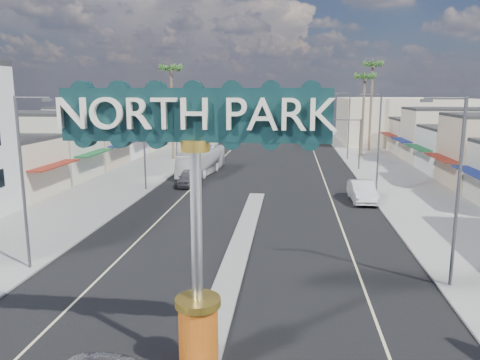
% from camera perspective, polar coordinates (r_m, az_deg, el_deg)
% --- Properties ---
extents(ground, '(160.00, 160.00, 0.00)m').
position_cam_1_polar(ground, '(43.03, 2.20, -1.58)').
color(ground, gray).
rests_on(ground, ground).
extents(road, '(20.00, 120.00, 0.01)m').
position_cam_1_polar(road, '(43.03, 2.20, -1.57)').
color(road, black).
rests_on(road, ground).
extents(median_island, '(1.30, 30.00, 0.16)m').
position_cam_1_polar(median_island, '(27.65, -0.16, -8.50)').
color(median_island, gray).
rests_on(median_island, ground).
extents(sidewalk_left, '(8.00, 120.00, 0.12)m').
position_cam_1_polar(sidewalk_left, '(46.13, -15.43, -1.05)').
color(sidewalk_left, gray).
rests_on(sidewalk_left, ground).
extents(sidewalk_right, '(8.00, 120.00, 0.12)m').
position_cam_1_polar(sidewalk_right, '(44.34, 20.56, -1.82)').
color(sidewalk_right, gray).
rests_on(sidewalk_right, ground).
extents(storefront_row_left, '(12.00, 42.00, 6.00)m').
position_cam_1_polar(storefront_row_left, '(61.48, -19.84, 4.36)').
color(storefront_row_left, beige).
rests_on(storefront_row_left, ground).
extents(storefront_row_right, '(12.00, 42.00, 6.00)m').
position_cam_1_polar(storefront_row_right, '(59.18, 27.10, 3.59)').
color(storefront_row_right, '#B7B29E').
rests_on(storefront_row_right, ground).
extents(backdrop_far_left, '(20.00, 20.00, 8.00)m').
position_cam_1_polar(backdrop_far_left, '(90.58, -9.85, 7.34)').
color(backdrop_far_left, '#B7B29E').
rests_on(backdrop_far_left, ground).
extents(backdrop_far_right, '(20.00, 20.00, 8.00)m').
position_cam_1_polar(backdrop_far_right, '(89.16, 18.69, 6.88)').
color(backdrop_far_right, beige).
rests_on(backdrop_far_right, ground).
extents(gateway_sign, '(8.20, 1.50, 9.15)m').
position_cam_1_polar(gateway_sign, '(14.59, -5.40, -2.29)').
color(gateway_sign, '#CC500F').
rests_on(gateway_sign, median_island).
extents(traffic_signal_left, '(5.09, 0.45, 6.00)m').
position_cam_1_polar(traffic_signal_left, '(57.43, -6.00, 5.80)').
color(traffic_signal_left, '#47474C').
rests_on(traffic_signal_left, ground).
extents(traffic_signal_right, '(5.09, 0.45, 6.00)m').
position_cam_1_polar(traffic_signal_right, '(56.50, 12.62, 5.52)').
color(traffic_signal_right, '#47474C').
rests_on(traffic_signal_right, ground).
extents(streetlight_l_near, '(2.03, 0.22, 9.00)m').
position_cam_1_polar(streetlight_l_near, '(26.00, -24.74, 0.61)').
color(streetlight_l_near, '#47474C').
rests_on(streetlight_l_near, ground).
extents(streetlight_l_mid, '(2.03, 0.22, 9.00)m').
position_cam_1_polar(streetlight_l_mid, '(44.20, -11.43, 5.20)').
color(streetlight_l_mid, '#47474C').
rests_on(streetlight_l_mid, ground).
extents(streetlight_l_far, '(2.03, 0.22, 9.00)m').
position_cam_1_polar(streetlight_l_far, '(65.44, -5.61, 7.11)').
color(streetlight_l_far, '#47474C').
rests_on(streetlight_l_far, ground).
extents(streetlight_r_near, '(2.03, 0.22, 9.00)m').
position_cam_1_polar(streetlight_r_near, '(23.56, 24.75, -0.35)').
color(streetlight_r_near, '#47474C').
rests_on(streetlight_r_near, ground).
extents(streetlight_r_mid, '(2.03, 0.22, 9.00)m').
position_cam_1_polar(streetlight_r_mid, '(42.81, 16.37, 4.80)').
color(streetlight_r_mid, '#47474C').
rests_on(streetlight_r_mid, ground).
extents(streetlight_r_far, '(2.03, 0.22, 9.00)m').
position_cam_1_polar(streetlight_r_far, '(64.51, 12.98, 6.84)').
color(streetlight_r_far, '#47474C').
rests_on(streetlight_r_far, ground).
extents(palm_left_far, '(2.60, 2.60, 13.10)m').
position_cam_1_polar(palm_left_far, '(63.98, -8.40, 12.73)').
color(palm_left_far, brown).
rests_on(palm_left_far, ground).
extents(palm_right_mid, '(2.60, 2.60, 12.10)m').
position_cam_1_polar(palm_right_mid, '(68.70, 14.96, 11.60)').
color(palm_right_mid, brown).
rests_on(palm_right_mid, ground).
extents(palm_right_far, '(2.60, 2.60, 14.10)m').
position_cam_1_polar(palm_right_far, '(74.99, 15.88, 12.82)').
color(palm_right_far, brown).
rests_on(palm_right_far, ground).
extents(car_parked_left, '(2.30, 4.85, 1.60)m').
position_cam_1_polar(car_parked_left, '(46.36, -6.29, 0.27)').
color(car_parked_left, '#5D5D62').
rests_on(car_parked_left, ground).
extents(car_parked_right, '(2.03, 5.38, 1.75)m').
position_cam_1_polar(car_parked_right, '(40.81, 14.67, -1.35)').
color(car_parked_right, silver).
rests_on(car_parked_right, ground).
extents(city_bus, '(3.77, 10.85, 2.96)m').
position_cam_1_polar(city_bus, '(52.70, -4.70, 2.32)').
color(city_bus, silver).
rests_on(city_bus, ground).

